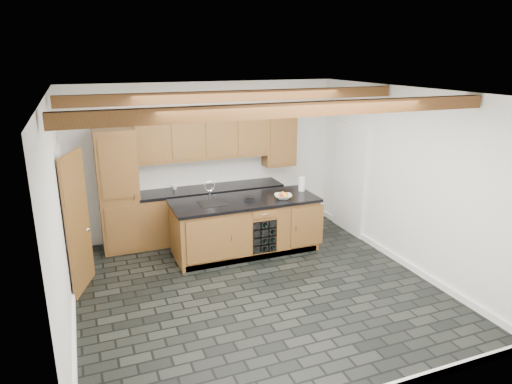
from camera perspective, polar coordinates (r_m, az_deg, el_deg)
ground at (r=6.78m, az=0.07°, el=-11.88°), size 5.00×5.00×0.00m
room_shell at (r=6.64m, az=-2.29°, el=1.71°), size 5.01×5.00×5.00m
back_cabinetry at (r=8.29m, az=-8.04°, el=0.71°), size 3.65×0.62×2.20m
island at (r=7.77m, az=-1.31°, el=-4.24°), size 2.48×0.96×0.93m
faucet at (r=7.49m, az=-5.46°, el=-1.08°), size 0.45×0.40×0.34m
kitchen_scale at (r=7.60m, az=-0.82°, el=-0.81°), size 0.19×0.14×0.05m
fruit_bowl at (r=7.67m, az=3.41°, el=-0.59°), size 0.37×0.37×0.07m
fruit_cluster at (r=7.66m, az=3.41°, el=-0.31°), size 0.16×0.17×0.07m
paper_towel at (r=8.13m, az=5.73°, el=1.00°), size 0.11×0.11×0.25m
mug at (r=8.33m, az=-10.13°, el=0.63°), size 0.12×0.12×0.09m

